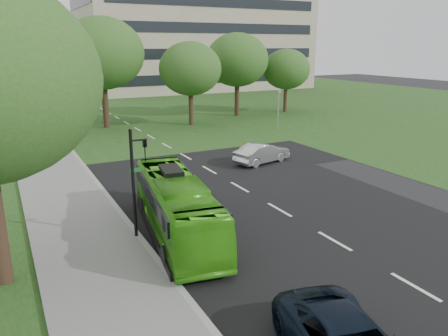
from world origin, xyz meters
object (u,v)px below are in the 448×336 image
(tree_park_d, at_px, (237,60))
(sedan, at_px, (262,153))
(tree_park_a, at_px, (9,71))
(tree_park_b, at_px, (102,53))
(traffic_light, at_px, (136,176))
(office_building, at_px, (195,18))
(camera_pole, at_px, (278,104))
(tree_park_c, at_px, (190,69))
(tree_park_e, at_px, (286,69))
(bus, at_px, (177,206))

(tree_park_d, height_order, sedan, tree_park_d)
(tree_park_a, distance_m, tree_park_b, 8.33)
(tree_park_a, height_order, sedan, tree_park_a)
(traffic_light, bearing_deg, office_building, 60.18)
(sedan, bearing_deg, camera_pole, -53.35)
(tree_park_a, xyz_separation_m, tree_park_d, (23.12, 2.02, 0.53))
(tree_park_c, bearing_deg, office_building, 65.54)
(tree_park_a, relative_size, traffic_light, 1.80)
(tree_park_a, height_order, tree_park_e, tree_park_a)
(tree_park_b, bearing_deg, tree_park_d, 2.70)
(office_building, height_order, tree_park_d, office_building)
(tree_park_e, height_order, traffic_light, tree_park_e)
(office_building, height_order, tree_park_e, office_building)
(tree_park_a, height_order, tree_park_b, tree_park_b)
(sedan, bearing_deg, tree_park_e, -53.12)
(tree_park_c, relative_size, traffic_light, 1.76)
(traffic_light, bearing_deg, tree_park_e, 41.79)
(tree_park_a, relative_size, camera_pole, 2.24)
(sedan, relative_size, traffic_light, 0.90)
(bus, bearing_deg, traffic_light, 176.57)
(tree_park_c, xyz_separation_m, camera_pole, (6.47, -6.02, -3.15))
(traffic_light, bearing_deg, sedan, 31.89)
(tree_park_b, xyz_separation_m, tree_park_e, (21.68, 0.69, -2.01))
(tree_park_b, distance_m, sedan, 20.50)
(office_building, height_order, tree_park_a, office_building)
(tree_park_e, distance_m, traffic_light, 37.86)
(office_building, relative_size, traffic_light, 8.60)
(tree_park_b, height_order, tree_park_d, tree_park_b)
(tree_park_c, xyz_separation_m, traffic_light, (-12.67, -24.02, -2.83))
(traffic_light, bearing_deg, tree_park_b, 75.98)
(camera_pole, bearing_deg, tree_park_c, 161.23)
(traffic_light, xyz_separation_m, camera_pole, (19.13, 18.00, -0.32))
(tree_park_c, height_order, sedan, tree_park_c)
(tree_park_e, relative_size, camera_pole, 1.99)
(sedan, bearing_deg, office_building, -33.48)
(tree_park_d, xyz_separation_m, tree_park_e, (6.68, -0.02, -1.18))
(tree_park_d, relative_size, camera_pole, 2.46)
(tree_park_e, distance_m, bus, 37.17)
(tree_park_a, bearing_deg, traffic_light, -82.17)
(tree_park_a, height_order, traffic_light, tree_park_a)
(tree_park_e, bearing_deg, tree_park_c, -167.36)
(tree_park_c, height_order, bus, tree_park_c)
(sedan, distance_m, camera_pole, 12.97)
(sedan, relative_size, camera_pole, 1.13)
(office_building, bearing_deg, sedan, -109.07)
(sedan, bearing_deg, tree_park_c, -20.16)
(tree_park_a, distance_m, tree_park_d, 23.22)
(tree_park_a, distance_m, tree_park_c, 16.15)
(tree_park_d, xyz_separation_m, camera_pole, (-0.54, -9.11, -3.81))
(office_building, xyz_separation_m, camera_pole, (-9.88, -41.96, -10.08))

